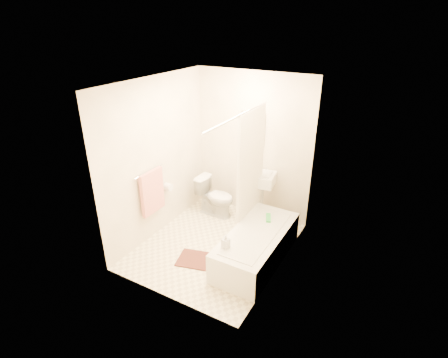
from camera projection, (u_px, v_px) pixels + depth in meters
The scene contains 17 objects.
floor at pixel (216, 245), 5.24m from camera, with size 2.40×2.40×0.00m, color beige.
ceiling at pixel (214, 82), 4.22m from camera, with size 2.40×2.40×0.00m, color white.
wall_back at pixel (253, 146), 5.68m from camera, with size 2.00×0.02×2.40m, color beige.
wall_left at pixel (157, 159), 5.18m from camera, with size 0.02×2.40×2.40m, color beige.
wall_right at pixel (285, 189), 4.29m from camera, with size 0.02×2.40×2.40m, color beige.
mirror at pixel (253, 129), 5.53m from camera, with size 0.40×0.03×0.55m, color white.
curtain_rod at pixel (239, 116), 4.34m from camera, with size 0.03×0.03×1.70m, color silver.
shower_curtain at pixel (251, 163), 4.98m from camera, with size 0.04×0.80×1.55m, color silver.
towel_bar at pixel (149, 172), 5.01m from camera, with size 0.02×0.02×0.60m, color silver.
towel at pixel (152, 192), 5.13m from camera, with size 0.06×0.45×0.66m, color #CC7266.
toilet_paper at pixel (168, 187), 5.45m from camera, with size 0.12×0.12×0.11m, color white.
toilet at pixel (216, 197), 5.95m from camera, with size 0.37×0.67×0.65m, color white.
sink at pixel (259, 195), 5.68m from camera, with size 0.49×0.39×0.95m, color white, non-canonical shape.
bathtub at pixel (257, 246), 4.86m from camera, with size 0.68×1.56×0.44m, color silver, non-canonical shape.
bath_mat at pixel (197, 260), 4.92m from camera, with size 0.53×0.40×0.02m, color #4C2A1A.
soap_bottle at pixel (226, 242), 4.42m from camera, with size 0.09×0.09×0.19m, color white.
scrub_brush at pixel (268, 218), 5.07m from camera, with size 0.07×0.22×0.04m, color green.
Camera 1 is at (2.24, -3.70, 3.13)m, focal length 28.00 mm.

